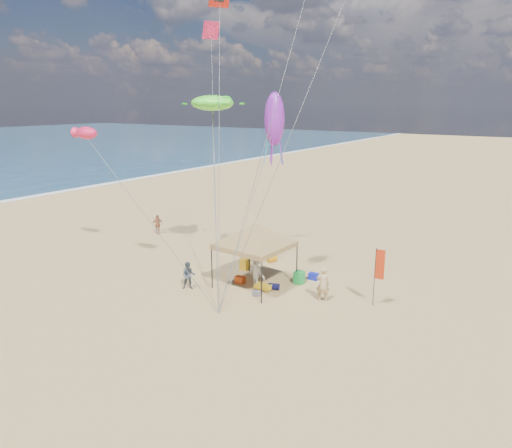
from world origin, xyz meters
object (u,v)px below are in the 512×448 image
(person_near_b, at_px, (189,276))
(cooler_blue, at_px, (314,276))
(chair_green, at_px, (299,277))
(person_near_a, at_px, (323,284))
(person_far_a, at_px, (158,224))
(chair_yellow, at_px, (245,264))
(cooler_red, at_px, (240,280))
(person_near_c, at_px, (257,271))
(beach_cart, at_px, (263,286))
(feather_flag, at_px, (378,268))
(canopy_tent, at_px, (255,225))

(person_near_b, bearing_deg, cooler_blue, 4.92)
(chair_green, bearing_deg, person_near_a, -33.24)
(chair_green, height_order, person_far_a, person_far_a)
(cooler_blue, bearing_deg, person_near_b, -134.77)
(person_near_a, bearing_deg, chair_yellow, -39.25)
(cooler_red, height_order, person_near_c, person_near_c)
(beach_cart, height_order, person_far_a, person_far_a)
(chair_yellow, relative_size, person_near_b, 0.46)
(person_near_c, bearing_deg, chair_green, -118.97)
(cooler_red, height_order, cooler_blue, same)
(cooler_red, distance_m, person_near_c, 1.32)
(person_near_b, relative_size, person_near_c, 0.85)
(chair_green, bearing_deg, person_near_b, -138.54)
(beach_cart, height_order, person_near_c, person_near_c)
(person_near_a, xyz_separation_m, person_far_a, (-16.09, 4.22, -0.15))
(chair_yellow, bearing_deg, person_near_b, -100.34)
(feather_flag, relative_size, beach_cart, 3.34)
(feather_flag, height_order, beach_cart, feather_flag)
(feather_flag, height_order, person_far_a, feather_flag)
(person_near_a, xyz_separation_m, person_near_c, (-3.79, -0.38, -0.01))
(beach_cart, xyz_separation_m, person_near_c, (-0.51, 0.14, 0.70))
(person_near_c, bearing_deg, person_near_a, -159.92)
(canopy_tent, xyz_separation_m, person_near_c, (0.19, -0.09, -2.55))
(canopy_tent, bearing_deg, cooler_red, -172.17)
(cooler_red, bearing_deg, person_near_b, -128.80)
(cooler_red, xyz_separation_m, person_near_a, (4.90, 0.41, 0.72))
(canopy_tent, relative_size, beach_cart, 7.48)
(cooler_blue, relative_size, chair_yellow, 0.77)
(person_far_a, bearing_deg, cooler_red, -90.34)
(canopy_tent, bearing_deg, chair_green, 41.99)
(canopy_tent, height_order, beach_cart, canopy_tent)
(canopy_tent, xyz_separation_m, cooler_blue, (2.27, 2.66, -3.27))
(person_near_a, bearing_deg, person_near_c, -19.10)
(canopy_tent, bearing_deg, person_near_b, -138.91)
(chair_yellow, relative_size, beach_cart, 0.78)
(feather_flag, distance_m, chair_green, 4.95)
(canopy_tent, relative_size, person_near_a, 3.68)
(cooler_red, relative_size, person_near_a, 0.30)
(feather_flag, relative_size, cooler_red, 5.57)
(canopy_tent, bearing_deg, person_near_c, -26.30)
(canopy_tent, bearing_deg, beach_cart, -18.38)
(chair_yellow, height_order, person_near_b, person_near_b)
(beach_cart, xyz_separation_m, person_near_a, (3.28, 0.52, 0.71))
(feather_flag, height_order, chair_green, feather_flag)
(beach_cart, relative_size, person_near_c, 0.50)
(feather_flag, bearing_deg, canopy_tent, -169.71)
(feather_flag, distance_m, beach_cart, 6.24)
(canopy_tent, relative_size, feather_flag, 2.24)
(person_near_b, height_order, person_far_a, person_near_b)
(person_near_a, distance_m, person_far_a, 16.63)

